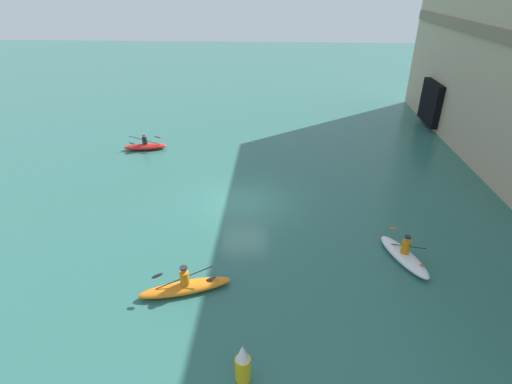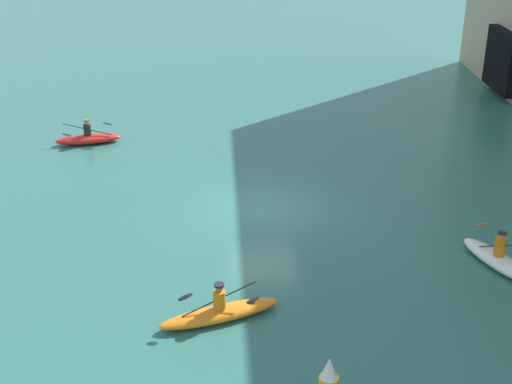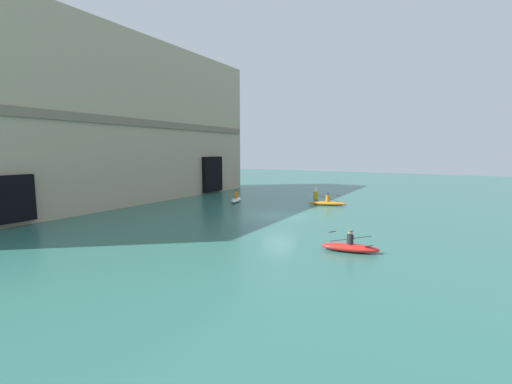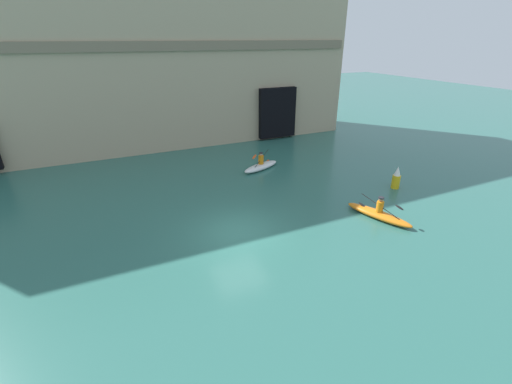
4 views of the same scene
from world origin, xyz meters
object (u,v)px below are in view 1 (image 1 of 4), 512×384
object	(u,v)px
kayak_red	(145,146)
marker_buoy	(243,364)
kayak_white	(404,255)
kayak_orange	(186,287)

from	to	relation	value
kayak_red	marker_buoy	bearing A→B (deg)	-75.60
kayak_white	marker_buoy	world-z (taller)	marker_buoy
kayak_orange	kayak_red	bearing A→B (deg)	-86.23
kayak_orange	kayak_red	size ratio (longest dim) A/B	1.18
kayak_white	kayak_red	world-z (taller)	kayak_white
marker_buoy	kayak_white	bearing A→B (deg)	133.70
marker_buoy	kayak_orange	bearing A→B (deg)	-145.37
marker_buoy	kayak_red	bearing A→B (deg)	-154.76
kayak_red	marker_buoy	world-z (taller)	marker_buoy
kayak_white	kayak_red	bearing A→B (deg)	30.02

